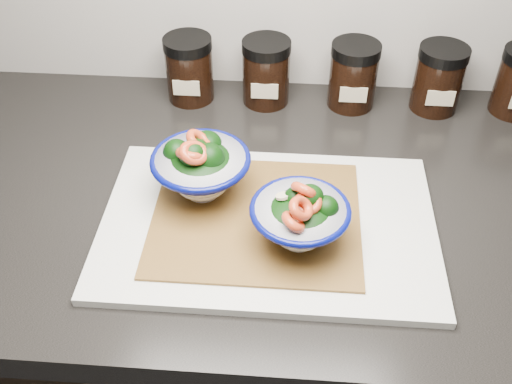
# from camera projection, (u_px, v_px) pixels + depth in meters

# --- Properties ---
(cabinet) EXTENTS (3.43, 0.58, 0.86)m
(cabinet) POSITION_uv_depth(u_px,v_px,m) (340.00, 373.00, 1.18)
(cabinet) COLOR black
(cabinet) RESTS_ON ground
(countertop) EXTENTS (3.50, 0.60, 0.04)m
(countertop) POSITION_uv_depth(u_px,v_px,m) (369.00, 207.00, 0.87)
(countertop) COLOR black
(countertop) RESTS_ON cabinet
(cutting_board) EXTENTS (0.45, 0.30, 0.01)m
(cutting_board) POSITION_uv_depth(u_px,v_px,m) (268.00, 224.00, 0.81)
(cutting_board) COLOR silver
(cutting_board) RESTS_ON countertop
(bamboo_mat) EXTENTS (0.28, 0.24, 0.00)m
(bamboo_mat) POSITION_uv_depth(u_px,v_px,m) (256.00, 217.00, 0.81)
(bamboo_mat) COLOR olive
(bamboo_mat) RESTS_ON cutting_board
(bowl_left) EXTENTS (0.14, 0.14, 0.10)m
(bowl_left) POSITION_uv_depth(u_px,v_px,m) (201.00, 167.00, 0.82)
(bowl_left) COLOR white
(bowl_left) RESTS_ON bamboo_mat
(bowl_right) EXTENTS (0.13, 0.13, 0.10)m
(bowl_right) POSITION_uv_depth(u_px,v_px,m) (301.00, 218.00, 0.75)
(bowl_right) COLOR white
(bowl_right) RESTS_ON bamboo_mat
(spice_jar_a) EXTENTS (0.08, 0.08, 0.11)m
(spice_jar_a) POSITION_uv_depth(u_px,v_px,m) (189.00, 69.00, 1.02)
(spice_jar_a) COLOR black
(spice_jar_a) RESTS_ON countertop
(spice_jar_b) EXTENTS (0.08, 0.08, 0.11)m
(spice_jar_b) POSITION_uv_depth(u_px,v_px,m) (266.00, 72.00, 1.01)
(spice_jar_b) COLOR black
(spice_jar_b) RESTS_ON countertop
(spice_jar_c) EXTENTS (0.08, 0.08, 0.11)m
(spice_jar_c) POSITION_uv_depth(u_px,v_px,m) (353.00, 75.00, 1.00)
(spice_jar_c) COLOR black
(spice_jar_c) RESTS_ON countertop
(spice_jar_d) EXTENTS (0.08, 0.08, 0.11)m
(spice_jar_d) POSITION_uv_depth(u_px,v_px,m) (439.00, 78.00, 1.00)
(spice_jar_d) COLOR black
(spice_jar_d) RESTS_ON countertop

